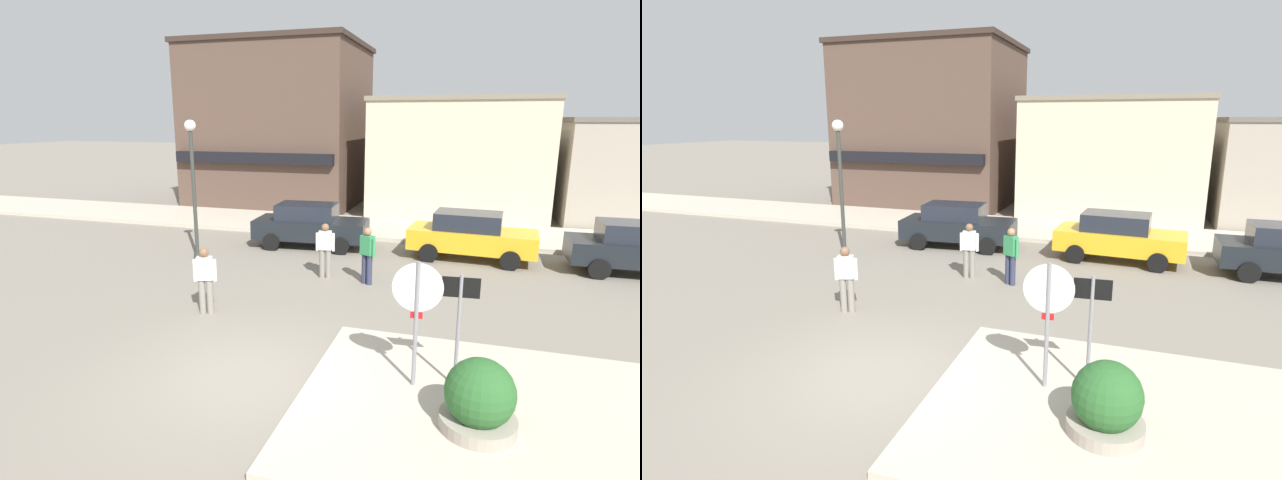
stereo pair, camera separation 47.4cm
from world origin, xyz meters
TOP-DOWN VIEW (x-y plane):
  - ground_plane at (0.00, 0.00)m, footprint 160.00×160.00m
  - sidewalk_corner at (4.40, -0.00)m, footprint 6.40×4.80m
  - kerb_far at (0.00, 12.83)m, footprint 80.00×4.00m
  - stop_sign at (2.95, 0.42)m, footprint 0.82×0.09m
  - one_way_sign at (3.61, 0.60)m, footprint 0.60×0.07m
  - planter at (3.98, -0.56)m, footprint 1.10×1.10m
  - lamp_post at (-4.90, 6.70)m, footprint 0.36×0.36m
  - parked_car_nearest at (-1.85, 9.35)m, footprint 4.11×2.10m
  - parked_car_second at (3.70, 9.33)m, footprint 4.12×2.11m
  - pedestrian_crossing_near at (-0.28, 6.00)m, footprint 0.56×0.27m
  - pedestrian_crossing_far at (0.99, 5.82)m, footprint 0.52×0.37m
  - pedestrian_kerb_side at (-2.17, 2.53)m, footprint 0.55×0.33m
  - building_corner_shop at (-6.54, 18.45)m, footprint 8.77×7.74m
  - building_storefront_left_near at (2.88, 18.40)m, footprint 7.96×7.86m

SIDE VIEW (x-z plane):
  - ground_plane at x=0.00m, z-range 0.00..0.00m
  - sidewalk_corner at x=4.40m, z-range 0.00..0.15m
  - kerb_far at x=0.00m, z-range 0.00..0.15m
  - planter at x=3.98m, z-range -0.05..1.17m
  - parked_car_nearest at x=-1.85m, z-range 0.03..1.59m
  - parked_car_second at x=3.70m, z-range 0.03..1.59m
  - pedestrian_crossing_near at x=-0.28m, z-range 0.06..1.67m
  - pedestrian_crossing_far at x=0.99m, z-range 0.06..1.67m
  - pedestrian_kerb_side at x=-2.17m, z-range 0.06..1.67m
  - one_way_sign at x=3.61m, z-range 0.28..2.38m
  - stop_sign at x=2.95m, z-range 0.37..2.67m
  - building_storefront_left_near at x=2.88m, z-range 0.00..5.48m
  - lamp_post at x=-4.90m, z-range 0.69..5.23m
  - building_corner_shop at x=-6.54m, z-range 0.00..8.34m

